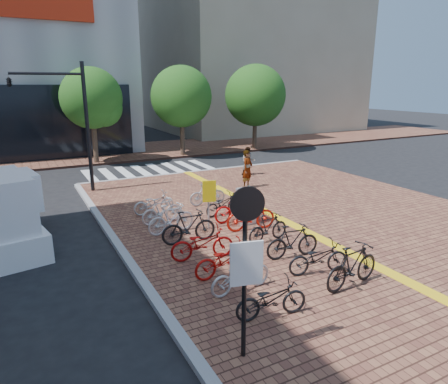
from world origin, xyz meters
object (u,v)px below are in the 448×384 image
bike_5 (171,218)px  pedestrian_a (247,169)px  bike_8 (353,266)px  bike_12 (251,215)px  bike_7 (154,203)px  bike_15 (208,194)px  notice_sign (246,254)px  bike_6 (162,211)px  box_truck (0,213)px  utility_box (246,206)px  bike_13 (238,207)px  bike_10 (293,241)px  bike_0 (271,299)px  bike_4 (189,227)px  traffic_light_pole (53,104)px  bike_3 (202,243)px  yellow_sign (209,196)px  bike_11 (268,228)px  bike_2 (226,259)px  pedestrian_b (248,161)px  bike_1 (241,275)px  bike_9 (318,258)px  bike_14 (223,204)px

bike_5 → pedestrian_a: (5.43, 4.08, 0.41)m
bike_8 → bike_12: 4.58m
bike_7 → bike_15: bearing=-91.4°
bike_7 → notice_sign: size_ratio=0.50×
bike_6 → box_truck: (-5.07, 0.43, 0.56)m
utility_box → bike_13: bearing=105.0°
bike_10 → bike_13: bike_13 is taller
bike_5 → bike_10: bike_5 is taller
bike_0 → bike_7: bike_0 is taller
bike_4 → box_truck: size_ratio=0.39×
bike_8 → traffic_light_pole: bearing=16.0°
box_truck → bike_3: bearing=-37.7°
notice_sign → traffic_light_pole: 13.95m
bike_7 → traffic_light_pole: 6.61m
pedestrian_a → yellow_sign: (-4.12, -4.30, 0.28)m
bike_7 → bike_12: size_ratio=0.92×
bike_10 → bike_11: 1.35m
bike_13 → utility_box: bearing=-166.0°
bike_6 → bike_8: bearing=-168.4°
bike_10 → pedestrian_a: 8.18m
notice_sign → bike_2: bearing=68.2°
bike_5 → pedestrian_b: size_ratio=1.10×
bike_1 → bike_7: (0.04, 6.82, -0.01)m
bike_8 → bike_6: bearing=14.5°
bike_15 → pedestrian_a: bearing=-55.2°
bike_0 → bike_2: (0.04, 2.17, 0.04)m
bike_15 → box_truck: 7.57m
bike_1 → bike_3: bike_3 is taller
bike_5 → notice_sign: size_ratio=0.52×
pedestrian_a → utility_box: pedestrian_a is taller
bike_9 → bike_12: size_ratio=0.95×
bike_2 → box_truck: 7.35m
bike_3 → bike_11: bike_3 is taller
bike_14 → traffic_light_pole: 8.77m
bike_2 → bike_7: (-0.03, 5.93, -0.04)m
bike_7 → notice_sign: 9.19m
traffic_light_pole → box_truck: 6.70m
bike_8 → bike_13: bike_8 is taller
pedestrian_a → bike_14: bearing=-163.0°
bike_2 → bike_8: bike_8 is taller
yellow_sign → pedestrian_b: bearing=50.0°
bike_7 → bike_13: (2.48, -2.27, 0.08)m
bike_8 → pedestrian_a: pedestrian_a is taller
bike_4 → notice_sign: size_ratio=0.55×
bike_0 → bike_1: bike_1 is taller
bike_4 → bike_14: (2.27, 2.03, -0.12)m
pedestrian_b → yellow_sign: bearing=-105.0°
pedestrian_b → notice_sign: 15.36m
bike_5 → bike_8: 6.20m
bike_1 → utility_box: (2.62, 4.17, 0.22)m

